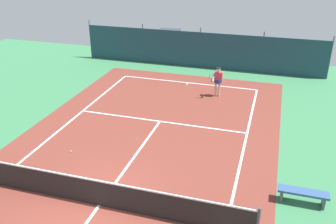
{
  "coord_description": "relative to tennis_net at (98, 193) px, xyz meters",
  "views": [
    {
      "loc": [
        4.91,
        -8.5,
        7.83
      ],
      "look_at": [
        0.61,
        5.7,
        0.9
      ],
      "focal_mm": 39.28,
      "sensor_mm": 36.0,
      "label": 1
    }
  ],
  "objects": [
    {
      "name": "court_surface",
      "position": [
        0.0,
        0.0,
        -0.51
      ],
      "size": [
        11.02,
        26.6,
        0.01
      ],
      "color": "brown",
      "rests_on": "ground"
    },
    {
      "name": "back_fence",
      "position": [
        -0.0,
        15.56,
        0.16
      ],
      "size": [
        16.3,
        0.98,
        2.7
      ],
      "color": "#1E3D4C",
      "rests_on": "ground"
    },
    {
      "name": "tennis_net",
      "position": [
        0.0,
        0.0,
        0.0
      ],
      "size": [
        10.12,
        0.1,
        1.1
      ],
      "color": "black",
      "rests_on": "ground"
    },
    {
      "name": "courtside_bench",
      "position": [
        6.31,
        2.03,
        -0.14
      ],
      "size": [
        1.6,
        0.4,
        0.49
      ],
      "color": "#335184",
      "rests_on": "ground"
    },
    {
      "name": "tennis_ball_near_player",
      "position": [
        -2.63,
        2.7,
        -0.48
      ],
      "size": [
        0.07,
        0.07,
        0.07
      ],
      "primitive_type": "sphere",
      "color": "#CCDB33",
      "rests_on": "ground"
    },
    {
      "name": "tennis_player",
      "position": [
        2.04,
        10.36,
        0.45
      ],
      "size": [
        0.7,
        0.77,
        1.64
      ],
      "rotation": [
        0.0,
        0.0,
        3.17
      ],
      "color": "#D8AD8C",
      "rests_on": "ground"
    },
    {
      "name": "ground_plane",
      "position": [
        0.0,
        0.0,
        -0.51
      ],
      "size": [
        36.0,
        36.0,
        0.0
      ],
      "primitive_type": "plane",
      "color": "#387A4C"
    },
    {
      "name": "parked_car",
      "position": [
        -3.12,
        17.99,
        0.33
      ],
      "size": [
        2.09,
        4.24,
        1.68
      ],
      "rotation": [
        0.0,
        0.0,
        3.16
      ],
      "color": "silver",
      "rests_on": "ground"
    }
  ]
}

